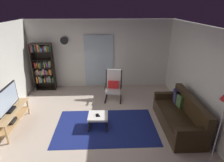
# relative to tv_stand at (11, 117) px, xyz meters

# --- Properties ---
(ground_plane) EXTENTS (7.02, 7.02, 0.00)m
(ground_plane) POSITION_rel_tv_stand_xyz_m (2.31, -0.20, -0.35)
(ground_plane) COLOR beige
(wall_back) EXTENTS (5.60, 0.06, 2.60)m
(wall_back) POSITION_rel_tv_stand_xyz_m (2.31, 2.70, 0.95)
(wall_back) COLOR silver
(wall_back) RESTS_ON ground
(wall_right) EXTENTS (0.06, 6.00, 2.60)m
(wall_right) POSITION_rel_tv_stand_xyz_m (5.01, -0.20, 0.95)
(wall_right) COLOR silver
(wall_right) RESTS_ON ground
(glass_door_panel) EXTENTS (1.10, 0.01, 2.00)m
(glass_door_panel) POSITION_rel_tv_stand_xyz_m (2.26, 2.63, 0.70)
(glass_door_panel) COLOR silver
(area_rug) EXTENTS (2.69, 1.66, 0.01)m
(area_rug) POSITION_rel_tv_stand_xyz_m (2.49, -0.07, -0.34)
(area_rug) COLOR navy
(area_rug) RESTS_ON ground
(tv_stand) EXTENTS (0.44, 1.40, 0.52)m
(tv_stand) POSITION_rel_tv_stand_xyz_m (0.00, 0.00, 0.00)
(tv_stand) COLOR tan
(tv_stand) RESTS_ON ground
(television) EXTENTS (0.20, 1.03, 0.65)m
(television) POSITION_rel_tv_stand_xyz_m (0.00, 0.02, 0.49)
(television) COLOR black
(television) RESTS_ON tv_stand
(bookshelf_near_tv) EXTENTS (0.74, 0.30, 1.79)m
(bookshelf_near_tv) POSITION_rel_tv_stand_xyz_m (0.18, 2.45, 0.57)
(bookshelf_near_tv) COLOR black
(bookshelf_near_tv) RESTS_ON ground
(leather_sofa) EXTENTS (0.81, 1.91, 0.87)m
(leather_sofa) POSITION_rel_tv_stand_xyz_m (4.47, -0.12, -0.03)
(leather_sofa) COLOR #352714
(leather_sofa) RESTS_ON ground
(lounge_armchair) EXTENTS (0.64, 0.71, 1.02)m
(lounge_armchair) POSITION_rel_tv_stand_xyz_m (2.78, 1.57, 0.19)
(lounge_armchair) COLOR black
(lounge_armchair) RESTS_ON ground
(ottoman) EXTENTS (0.54, 0.50, 0.36)m
(ottoman) POSITION_rel_tv_stand_xyz_m (2.28, -0.04, -0.05)
(ottoman) COLOR white
(ottoman) RESTS_ON ground
(tv_remote) EXTENTS (0.10, 0.15, 0.02)m
(tv_remote) POSITION_rel_tv_stand_xyz_m (2.30, -0.06, 0.02)
(tv_remote) COLOR black
(tv_remote) RESTS_ON ottoman
(cell_phone) EXTENTS (0.08, 0.14, 0.01)m
(cell_phone) POSITION_rel_tv_stand_xyz_m (2.26, -0.06, 0.02)
(cell_phone) COLOR black
(cell_phone) RESTS_ON ottoman
(wall_clock) EXTENTS (0.29, 0.03, 0.29)m
(wall_clock) POSITION_rel_tv_stand_xyz_m (1.01, 2.62, 1.50)
(wall_clock) COLOR silver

